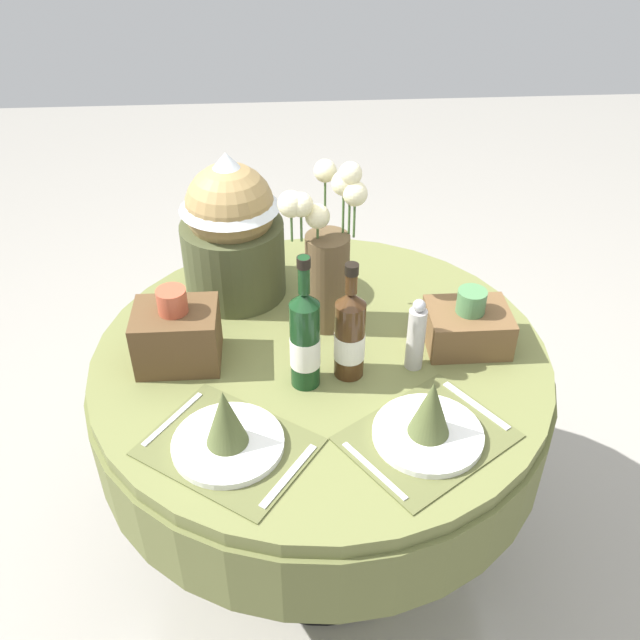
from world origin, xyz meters
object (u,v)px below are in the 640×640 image
(woven_basket_side_left, at_px, (177,334))
(wine_bottle_centre, at_px, (350,334))
(wine_bottle_left, at_px, (305,339))
(dining_table, at_px, (321,396))
(flower_vase, at_px, (327,256))
(woven_basket_side_right, at_px, (468,325))
(pepper_mill, at_px, (416,336))
(place_setting_right, at_px, (429,422))
(place_setting_left, at_px, (227,432))
(gift_tub_back_left, at_px, (231,222))

(woven_basket_side_left, bearing_deg, wine_bottle_centre, -10.44)
(wine_bottle_left, xyz_separation_m, woven_basket_side_left, (-0.30, 0.10, -0.05))
(dining_table, height_order, flower_vase, flower_vase)
(wine_bottle_centre, distance_m, woven_basket_side_right, 0.33)
(flower_vase, relative_size, pepper_mill, 2.29)
(dining_table, height_order, wine_bottle_left, wine_bottle_left)
(place_setting_right, xyz_separation_m, wine_bottle_centre, (-0.15, 0.23, 0.07))
(pepper_mill, relative_size, woven_basket_side_right, 0.96)
(place_setting_left, distance_m, woven_basket_side_right, 0.67)
(flower_vase, distance_m, gift_tub_back_left, 0.29)
(place_setting_left, xyz_separation_m, woven_basket_side_right, (0.59, 0.32, 0.01))
(woven_basket_side_right, bearing_deg, pepper_mill, -152.15)
(wine_bottle_left, xyz_separation_m, wine_bottle_centre, (0.10, 0.03, -0.01))
(place_setting_left, relative_size, gift_tub_back_left, 1.04)
(wine_bottle_left, bearing_deg, wine_bottle_centre, 14.27)
(pepper_mill, bearing_deg, wine_bottle_centre, -174.24)
(dining_table, height_order, place_setting_right, place_setting_right)
(wine_bottle_centre, xyz_separation_m, woven_basket_side_left, (-0.41, 0.08, -0.04))
(pepper_mill, xyz_separation_m, woven_basket_side_left, (-0.57, 0.06, -0.01))
(pepper_mill, bearing_deg, gift_tub_back_left, 141.20)
(place_setting_left, xyz_separation_m, gift_tub_back_left, (0.00, 0.59, 0.17))
(wine_bottle_centre, bearing_deg, pepper_mill, 5.76)
(pepper_mill, xyz_separation_m, woven_basket_side_right, (0.15, 0.08, -0.03))
(wine_bottle_left, bearing_deg, dining_table, 68.23)
(flower_vase, relative_size, gift_tub_back_left, 1.08)
(gift_tub_back_left, height_order, woven_basket_side_right, gift_tub_back_left)
(place_setting_right, relative_size, wine_bottle_centre, 1.39)
(gift_tub_back_left, bearing_deg, place_setting_left, -90.01)
(dining_table, bearing_deg, woven_basket_side_left, -179.05)
(dining_table, height_order, gift_tub_back_left, gift_tub_back_left)
(wine_bottle_centre, height_order, gift_tub_back_left, gift_tub_back_left)
(flower_vase, bearing_deg, wine_bottle_centre, -79.23)
(flower_vase, bearing_deg, woven_basket_side_right, -18.18)
(place_setting_right, distance_m, woven_basket_side_right, 0.36)
(place_setting_right, bearing_deg, wine_bottle_centre, 123.56)
(place_setting_right, xyz_separation_m, pepper_mill, (0.01, 0.24, 0.04))
(dining_table, distance_m, wine_bottle_centre, 0.28)
(flower_vase, xyz_separation_m, wine_bottle_left, (-0.07, -0.23, -0.07))
(pepper_mill, bearing_deg, place_setting_left, -151.15)
(dining_table, relative_size, wine_bottle_centre, 3.78)
(dining_table, xyz_separation_m, woven_basket_side_right, (0.37, 0.01, 0.21))
(flower_vase, bearing_deg, wine_bottle_left, -105.70)
(wine_bottle_left, bearing_deg, woven_basket_side_right, 16.29)
(place_setting_left, distance_m, flower_vase, 0.52)
(place_setting_right, relative_size, woven_basket_side_right, 2.11)
(wine_bottle_centre, relative_size, woven_basket_side_left, 1.48)
(flower_vase, bearing_deg, place_setting_right, -66.39)
(place_setting_left, bearing_deg, woven_basket_side_left, 113.15)
(place_setting_left, distance_m, wine_bottle_centre, 0.37)
(dining_table, relative_size, woven_basket_side_right, 5.73)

